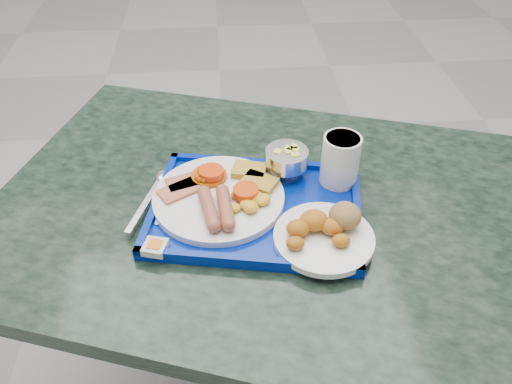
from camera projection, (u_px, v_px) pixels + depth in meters
floor at (229, 224)px, 1.96m from camera, size 6.00×6.00×0.00m
table at (274, 266)px, 1.11m from camera, size 1.31×1.07×0.71m
tray at (256, 210)px, 0.97m from camera, size 0.45×0.36×0.02m
main_plate at (222, 195)px, 0.97m from camera, size 0.26×0.26×0.04m
bread_plate at (326, 230)px, 0.89m from camera, size 0.18×0.18×0.06m
fruit_bowl at (287, 158)px, 1.02m from camera, size 0.09×0.09×0.06m
juice_cup at (340, 158)px, 0.99m from camera, size 0.08×0.08×0.11m
spoon at (162, 183)px, 1.02m from camera, size 0.03×0.16×0.01m
knife at (147, 202)px, 0.98m from camera, size 0.07×0.17×0.00m
jam_packet at (155, 247)px, 0.88m from camera, size 0.05×0.05×0.02m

